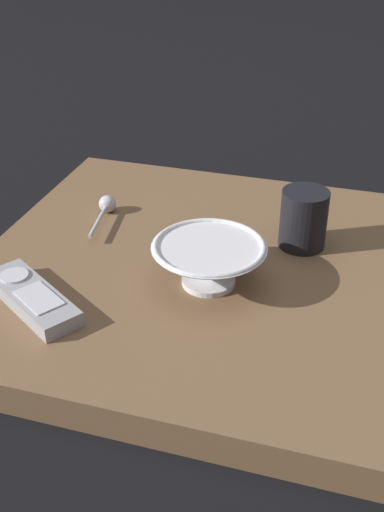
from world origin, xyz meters
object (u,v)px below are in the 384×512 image
coffee_mug (304,219)px  tv_remote_near (32,297)px  teaspoon (106,206)px  cereal_bowl (209,261)px

coffee_mug → tv_remote_near: bearing=-51.1°
coffee_mug → teaspoon: coffee_mug is taller
cereal_bowl → tv_remote_near: cereal_bowl is taller
coffee_mug → tv_remote_near: 0.41m
cereal_bowl → tv_remote_near: bearing=-61.2°
teaspoon → tv_remote_near: 0.27m
coffee_mug → cereal_bowl: bearing=-37.4°
cereal_bowl → tv_remote_near: size_ratio=0.92×
tv_remote_near → coffee_mug: bearing=128.9°
teaspoon → tv_remote_near: size_ratio=0.73×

